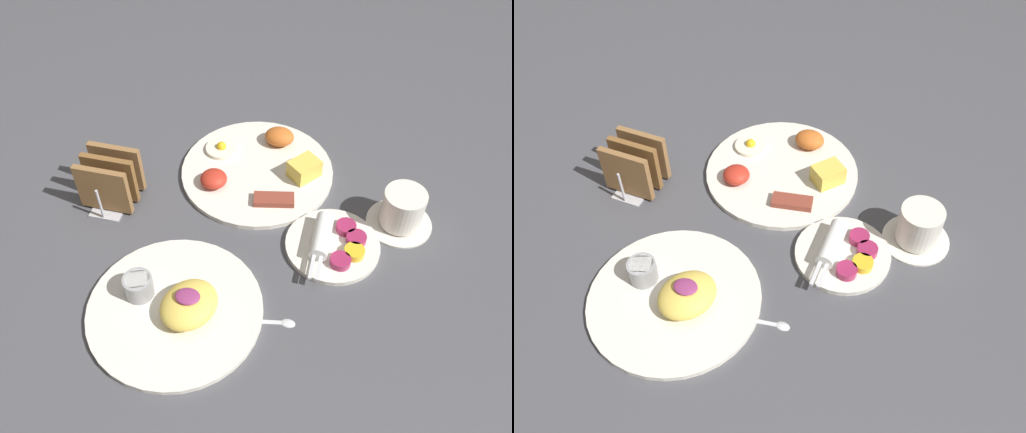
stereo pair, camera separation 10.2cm
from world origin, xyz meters
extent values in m
plane|color=#47474C|center=(0.00, 0.00, 0.00)|extent=(3.00, 3.00, 0.00)
cylinder|color=silver|center=(0.04, 0.19, 0.01)|extent=(0.30, 0.30, 0.01)
cube|color=#E5C64C|center=(0.13, 0.20, 0.03)|extent=(0.07, 0.07, 0.04)
ellipsoid|color=#C66023|center=(0.07, 0.28, 0.03)|extent=(0.06, 0.05, 0.03)
cylinder|color=#F4EACC|center=(-0.04, 0.23, 0.01)|extent=(0.06, 0.06, 0.01)
sphere|color=yellow|center=(-0.04, 0.23, 0.02)|extent=(0.02, 0.02, 0.02)
ellipsoid|color=red|center=(-0.03, 0.13, 0.02)|extent=(0.05, 0.05, 0.03)
cube|color=brown|center=(0.09, 0.12, 0.02)|extent=(0.08, 0.05, 0.01)
cylinder|color=silver|center=(0.22, 0.04, 0.01)|extent=(0.17, 0.17, 0.01)
cylinder|color=#99234C|center=(0.23, 0.00, 0.02)|extent=(0.04, 0.04, 0.01)
cylinder|color=gold|center=(0.25, 0.03, 0.02)|extent=(0.04, 0.04, 0.01)
cylinder|color=#99234C|center=(0.25, 0.06, 0.02)|extent=(0.04, 0.04, 0.01)
cylinder|color=#99234C|center=(0.23, 0.08, 0.02)|extent=(0.04, 0.04, 0.01)
cylinder|color=white|center=(0.19, 0.04, 0.03)|extent=(0.03, 0.09, 0.03)
cube|color=silver|center=(0.20, -0.03, 0.03)|extent=(0.01, 0.05, 0.00)
cube|color=silver|center=(0.19, -0.03, 0.03)|extent=(0.01, 0.05, 0.00)
cylinder|color=silver|center=(-0.01, -0.15, 0.01)|extent=(0.29, 0.29, 0.01)
ellipsoid|color=#EAC651|center=(0.01, -0.15, 0.03)|extent=(0.12, 0.13, 0.04)
ellipsoid|color=#8C3366|center=(0.01, -0.15, 0.05)|extent=(0.04, 0.03, 0.01)
cylinder|color=#99999E|center=(-0.08, -0.14, 0.03)|extent=(0.05, 0.05, 0.04)
cylinder|color=white|center=(-0.08, -0.14, 0.05)|extent=(0.04, 0.04, 0.01)
cube|color=#B7B7BC|center=(-0.21, 0.06, 0.00)|extent=(0.06, 0.12, 0.01)
cube|color=brown|center=(-0.21, 0.03, 0.05)|extent=(0.10, 0.01, 0.10)
cube|color=brown|center=(-0.21, 0.06, 0.05)|extent=(0.10, 0.01, 0.10)
cube|color=olive|center=(-0.21, 0.10, 0.05)|extent=(0.10, 0.01, 0.10)
cylinder|color=#B7B7BC|center=(-0.21, 0.01, 0.04)|extent=(0.01, 0.01, 0.07)
cylinder|color=#B7B7BC|center=(-0.21, 0.12, 0.04)|extent=(0.01, 0.01, 0.07)
cylinder|color=silver|center=(0.33, 0.12, 0.00)|extent=(0.12, 0.12, 0.01)
cylinder|color=silver|center=(0.33, 0.12, 0.04)|extent=(0.08, 0.08, 0.07)
cylinder|color=#381E0F|center=(0.33, 0.12, 0.07)|extent=(0.06, 0.06, 0.01)
cube|color=silver|center=(0.11, -0.14, 0.00)|extent=(0.11, 0.03, 0.00)
ellipsoid|color=silver|center=(0.17, -0.13, 0.00)|extent=(0.02, 0.02, 0.01)
camera|label=1|loc=(0.23, -0.61, 0.79)|focal=40.00mm
camera|label=2|loc=(0.33, -0.58, 0.79)|focal=40.00mm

